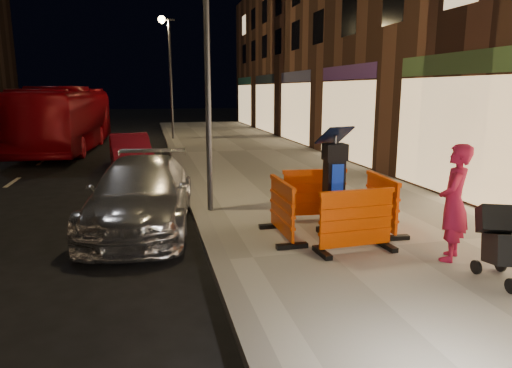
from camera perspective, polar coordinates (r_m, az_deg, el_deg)
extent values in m
plane|color=black|center=(7.15, -4.50, -10.57)|extent=(120.00, 120.00, 0.00)
cube|color=gray|center=(8.10, 17.18, -7.81)|extent=(6.00, 60.00, 0.15)
cube|color=slate|center=(7.13, -4.51, -10.02)|extent=(0.30, 60.00, 0.15)
cube|color=black|center=(8.19, 9.70, -0.03)|extent=(0.59, 0.59, 1.83)
cube|color=#E74602|center=(7.45, 12.41, -4.54)|extent=(1.34, 0.62, 1.02)
cube|color=#E74602|center=(9.14, 7.31, -1.33)|extent=(1.35, 0.64, 1.02)
cube|color=#E74602|center=(7.97, 3.27, -3.20)|extent=(0.55, 1.31, 1.02)
cube|color=#E74602|center=(8.69, 15.40, -2.35)|extent=(0.62, 1.34, 1.02)
imported|color=silver|center=(9.51, -13.93, -5.17)|extent=(2.43, 4.82, 1.34)
imported|color=maroon|center=(16.57, -15.34, 1.92)|extent=(1.68, 3.75, 1.20)
imported|color=maroon|center=(22.31, -22.34, 3.91)|extent=(2.95, 10.28, 2.83)
imported|color=maroon|center=(7.47, 23.51, -2.17)|extent=(0.76, 0.76, 1.78)
cube|color=black|center=(7.04, 28.92, -6.79)|extent=(0.81, 0.95, 1.01)
cylinder|color=#3F3F44|center=(9.63, -6.09, 14.30)|extent=(0.12, 0.12, 6.00)
cylinder|color=#3F3F44|center=(24.58, -10.58, 12.60)|extent=(0.12, 0.12, 6.00)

